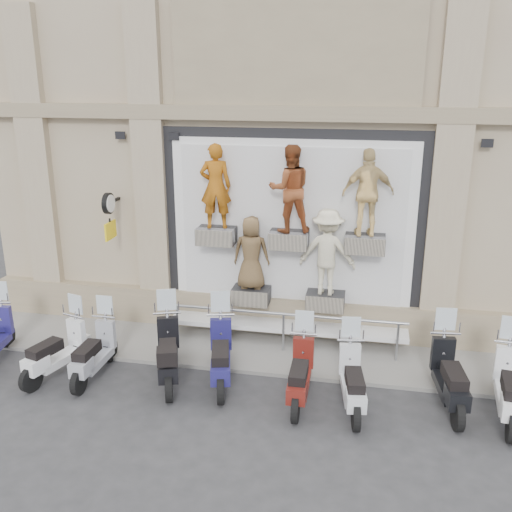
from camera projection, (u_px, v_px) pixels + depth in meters
The scene contains 14 objects.
ground at pixel (266, 405), 10.08m from camera, with size 90.00×90.00×0.00m, color #2F2F31.
sidewalk at pixel (284, 350), 12.03m from camera, with size 16.00×2.20×0.08m, color gray.
building at pixel (316, 58), 14.79m from camera, with size 14.00×8.60×12.00m, color tan, non-canonical shape.
shop_vitrine at pixel (295, 233), 11.88m from camera, with size 5.60×0.89×4.30m.
guard_rail at pixel (283, 333), 11.81m from camera, with size 5.06×0.10×0.93m, color #9EA0A5, non-canonical shape.
clock_sign_bracket at pixel (109, 210), 12.26m from camera, with size 0.10×0.80×1.02m.
scooter_b at pixel (55, 341), 10.87m from camera, with size 0.53×1.81×1.47m, color white, non-canonical shape.
scooter_c at pixel (93, 342), 10.83m from camera, with size 0.52×1.79×1.45m, color #8F919B, non-canonical shape.
scooter_d at pixel (168, 342), 10.66m from camera, with size 0.58×1.99×1.62m, color black, non-canonical shape.
scooter_e at pixel (221, 344), 10.60m from camera, with size 0.58×1.98×1.61m, color navy, non-canonical shape.
scooter_f at pixel (300, 363), 10.01m from camera, with size 0.53×1.83×1.49m, color #5B150F, non-canonical shape.
scooter_g at pixel (353, 370), 9.79m from camera, with size 0.53×1.81×1.47m, color silver, non-canonical shape.
scooter_h at pixel (451, 365), 9.84m from camera, with size 0.57×1.96×1.59m, color black, non-canonical shape.
scooter_i at pixel (511, 375), 9.50m from camera, with size 0.57×1.96×1.59m, color white, non-canonical shape.
Camera 1 is at (1.56, -8.66, 5.59)m, focal length 40.00 mm.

